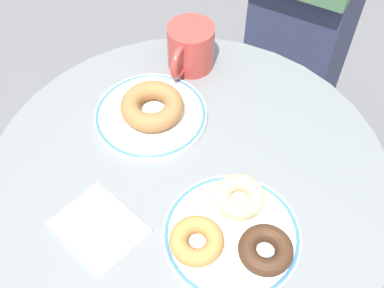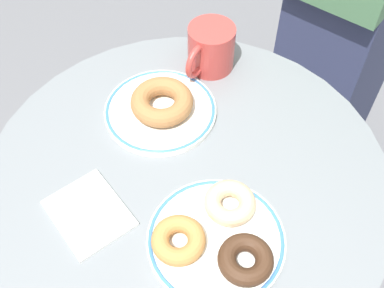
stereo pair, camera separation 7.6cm
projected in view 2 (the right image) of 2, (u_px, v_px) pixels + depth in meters
cafe_table at (187, 232)px, 0.97m from camera, size 0.69×0.69×0.78m
plate_left at (160, 110)px, 0.86m from camera, size 0.21×0.21×0.01m
plate_right at (216, 239)px, 0.70m from camera, size 0.21×0.21×0.01m
donut_cinnamon at (162, 102)px, 0.84m from camera, size 0.15×0.15×0.03m
donut_chocolate at (246, 260)px, 0.66m from camera, size 0.09×0.09×0.03m
donut_glazed at (230, 203)px, 0.72m from camera, size 0.11×0.11×0.03m
donut_old_fashioned at (178, 240)px, 0.68m from camera, size 0.10×0.10×0.03m
paper_napkin at (89, 213)px, 0.73m from camera, size 0.13×0.10×0.01m
coffee_mug at (210, 48)px, 0.90m from camera, size 0.09×0.13×0.09m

